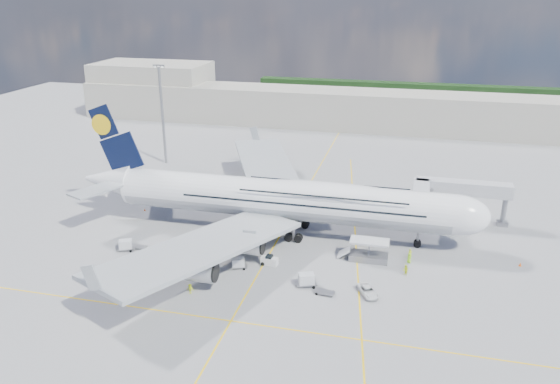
% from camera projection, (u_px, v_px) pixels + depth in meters
% --- Properties ---
extents(ground, '(300.00, 300.00, 0.00)m').
position_uv_depth(ground, '(268.00, 256.00, 94.32)').
color(ground, gray).
rests_on(ground, ground).
extents(taxi_line_main, '(0.25, 220.00, 0.01)m').
position_uv_depth(taxi_line_main, '(268.00, 256.00, 94.32)').
color(taxi_line_main, yellow).
rests_on(taxi_line_main, ground).
extents(taxi_line_cross, '(120.00, 0.25, 0.01)m').
position_uv_depth(taxi_line_cross, '(231.00, 321.00, 76.16)').
color(taxi_line_cross, yellow).
rests_on(taxi_line_cross, ground).
extents(taxi_line_diag, '(14.16, 99.06, 0.01)m').
position_uv_depth(taxi_line_diag, '(356.00, 240.00, 100.26)').
color(taxi_line_diag, yellow).
rests_on(taxi_line_diag, ground).
extents(airliner, '(77.26, 79.15, 23.71)m').
position_uv_depth(airliner, '(283.00, 199.00, 100.90)').
color(airliner, white).
rests_on(airliner, ground).
extents(jet_bridge, '(18.80, 12.10, 8.50)m').
position_uv_depth(jet_bridge, '(447.00, 192.00, 104.22)').
color(jet_bridge, '#B7B7BC').
rests_on(jet_bridge, ground).
extents(cargo_loader, '(8.53, 3.20, 3.67)m').
position_uv_depth(cargo_loader, '(368.00, 253.00, 92.74)').
color(cargo_loader, silver).
rests_on(cargo_loader, ground).
extents(light_mast, '(3.00, 0.70, 25.50)m').
position_uv_depth(light_mast, '(162.00, 113.00, 139.43)').
color(light_mast, gray).
rests_on(light_mast, ground).
extents(terminal, '(180.00, 16.00, 12.00)m').
position_uv_depth(terminal, '(343.00, 109.00, 178.42)').
color(terminal, '#B2AD9E').
rests_on(terminal, ground).
extents(hangar, '(40.00, 22.00, 18.00)m').
position_uv_depth(hangar, '(153.00, 88.00, 197.56)').
color(hangar, '#B2AD9E').
rests_on(hangar, ground).
extents(tree_line, '(160.00, 6.00, 8.00)m').
position_uv_depth(tree_line, '(461.00, 95.00, 211.03)').
color(tree_line, '#193814').
rests_on(tree_line, ground).
extents(dolly_row_a, '(3.01, 1.93, 0.41)m').
position_uv_depth(dolly_row_a, '(138.00, 246.00, 97.17)').
color(dolly_row_a, gray).
rests_on(dolly_row_a, ground).
extents(dolly_row_b, '(3.06, 1.99, 0.42)m').
position_uv_depth(dolly_row_b, '(160.00, 260.00, 92.25)').
color(dolly_row_b, gray).
rests_on(dolly_row_b, ground).
extents(dolly_row_c, '(3.10, 2.24, 1.76)m').
position_uv_depth(dolly_row_c, '(238.00, 263.00, 90.12)').
color(dolly_row_c, gray).
rests_on(dolly_row_c, ground).
extents(dolly_back, '(3.41, 2.74, 1.91)m').
position_uv_depth(dolly_back, '(126.00, 245.00, 96.18)').
color(dolly_back, gray).
rests_on(dolly_back, ground).
extents(dolly_nose_far, '(3.11, 1.99, 0.43)m').
position_uv_depth(dolly_nose_far, '(325.00, 292.00, 82.71)').
color(dolly_nose_far, gray).
rests_on(dolly_nose_far, ground).
extents(dolly_nose_near, '(3.65, 2.78, 2.05)m').
position_uv_depth(dolly_nose_near, '(306.00, 279.00, 84.71)').
color(dolly_nose_near, gray).
rests_on(dolly_nose_near, ground).
extents(baggage_tug, '(2.94, 1.62, 1.76)m').
position_uv_depth(baggage_tug, '(269.00, 261.00, 91.19)').
color(baggage_tug, silver).
rests_on(baggage_tug, ground).
extents(catering_truck_inner, '(7.35, 4.19, 4.13)m').
position_uv_depth(catering_truck_inner, '(280.00, 187.00, 121.07)').
color(catering_truck_inner, gray).
rests_on(catering_truck_inner, ground).
extents(catering_truck_outer, '(6.25, 3.31, 3.55)m').
position_uv_depth(catering_truck_outer, '(266.00, 162.00, 139.35)').
color(catering_truck_outer, gray).
rests_on(catering_truck_outer, ground).
extents(service_van, '(4.04, 5.08, 1.28)m').
position_uv_depth(service_van, '(368.00, 291.00, 82.38)').
color(service_van, white).
rests_on(service_van, ground).
extents(crew_nose, '(0.73, 0.55, 1.82)m').
position_uv_depth(crew_nose, '(410.00, 254.00, 93.18)').
color(crew_nose, '#D3E918').
rests_on(crew_nose, ground).
extents(crew_loader, '(1.12, 1.17, 1.90)m').
position_uv_depth(crew_loader, '(405.00, 270.00, 87.74)').
color(crew_loader, '#E5F91A').
rests_on(crew_loader, ground).
extents(crew_wing, '(0.63, 1.12, 1.81)m').
position_uv_depth(crew_wing, '(194.00, 251.00, 94.14)').
color(crew_wing, '#E8FF1A').
rests_on(crew_wing, ground).
extents(crew_van, '(1.02, 1.00, 1.78)m').
position_uv_depth(crew_van, '(409.00, 258.00, 91.80)').
color(crew_van, '#99EB18').
rests_on(crew_van, ground).
extents(crew_tug, '(1.08, 0.64, 1.64)m').
position_uv_depth(crew_tug, '(190.00, 289.00, 82.68)').
color(crew_tug, '#CBDB17').
rests_on(crew_tug, ground).
extents(cone_nose, '(0.49, 0.49, 0.63)m').
position_uv_depth(cone_nose, '(520.00, 264.00, 90.97)').
color(cone_nose, '#F65B0C').
rests_on(cone_nose, ground).
extents(cone_wing_left_inner, '(0.41, 0.41, 0.52)m').
position_uv_depth(cone_wing_left_inner, '(240.00, 193.00, 122.61)').
color(cone_wing_left_inner, '#F65B0C').
rests_on(cone_wing_left_inner, ground).
extents(cone_wing_left_outer, '(0.41, 0.41, 0.52)m').
position_uv_depth(cone_wing_left_outer, '(248.00, 186.00, 126.83)').
color(cone_wing_left_outer, '#F65B0C').
rests_on(cone_wing_left_outer, ground).
extents(cone_wing_right_inner, '(0.44, 0.44, 0.56)m').
position_uv_depth(cone_wing_right_inner, '(196.00, 250.00, 96.08)').
color(cone_wing_right_inner, '#F65B0C').
rests_on(cone_wing_right_inner, ground).
extents(cone_wing_right_outer, '(0.48, 0.48, 0.61)m').
position_uv_depth(cone_wing_right_outer, '(154.00, 290.00, 83.45)').
color(cone_wing_right_outer, '#F65B0C').
rests_on(cone_wing_right_outer, ground).
extents(cone_tail, '(0.38, 0.38, 0.49)m').
position_uv_depth(cone_tail, '(145.00, 210.00, 113.31)').
color(cone_tail, '#F65B0C').
rests_on(cone_tail, ground).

